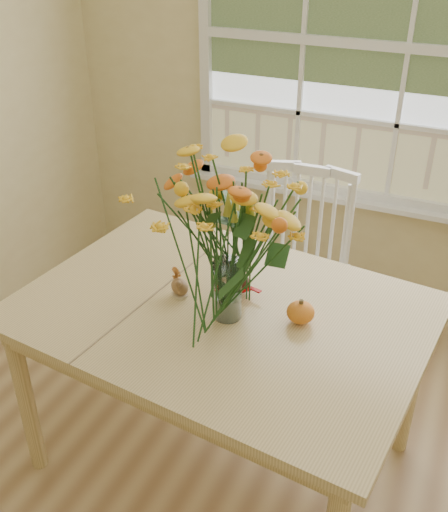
% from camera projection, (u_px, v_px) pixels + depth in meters
% --- Properties ---
extents(wall_back, '(4.00, 0.02, 2.70)m').
position_uv_depth(wall_back, '(404.00, 86.00, 3.12)').
color(wall_back, beige).
rests_on(wall_back, floor).
extents(window, '(2.42, 0.12, 1.74)m').
position_uv_depth(window, '(408.00, 52.00, 3.00)').
color(window, silver).
rests_on(window, wall_back).
extents(dining_table, '(1.65, 1.26, 0.83)m').
position_uv_depth(dining_table, '(222.00, 326.00, 2.36)').
color(dining_table, tan).
rests_on(dining_table, floor).
extents(windsor_chair, '(0.49, 0.47, 1.03)m').
position_uv_depth(windsor_chair, '(300.00, 259.00, 3.12)').
color(windsor_chair, white).
rests_on(windsor_chair, floor).
extents(flower_vase, '(0.50, 0.50, 0.59)m').
position_uv_depth(flower_vase, '(228.00, 233.00, 2.09)').
color(flower_vase, white).
rests_on(flower_vase, dining_table).
extents(pumpkin, '(0.10, 0.10, 0.08)m').
position_uv_depth(pumpkin, '(300.00, 313.00, 2.21)').
color(pumpkin, orange).
rests_on(pumpkin, dining_table).
extents(turkey_figurine, '(0.10, 0.09, 0.10)m').
position_uv_depth(turkey_figurine, '(180.00, 287.00, 2.36)').
color(turkey_figurine, '#CCB78C').
rests_on(turkey_figurine, dining_table).
extents(dark_gourd, '(0.13, 0.09, 0.08)m').
position_uv_depth(dark_gourd, '(240.00, 285.00, 2.39)').
color(dark_gourd, '#38160F').
rests_on(dark_gourd, dining_table).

